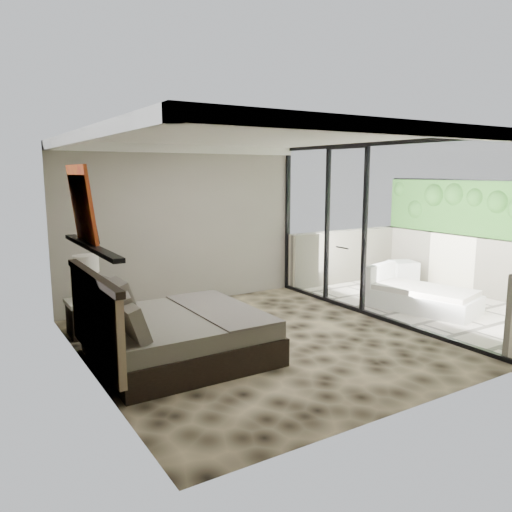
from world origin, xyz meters
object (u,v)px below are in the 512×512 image
bed (172,333)px  lounger (420,297)px  nightstand (88,316)px  table_lamp (86,272)px  ottoman (403,273)px

bed → lounger: bearing=-0.6°
bed → lounger: (4.53, -0.05, -0.12)m
nightstand → table_lamp: table_lamp is taller
bed → lounger: size_ratio=1.07×
ottoman → lounger: lounger is taller
bed → nightstand: (-0.66, 1.56, -0.07)m
ottoman → lounger: size_ratio=0.26×
nightstand → lounger: lounger is taller
bed → ottoman: bearing=13.7°
ottoman → lounger: (-1.19, -1.45, -0.03)m
nightstand → ottoman: (6.39, -0.16, -0.02)m
bed → table_lamp: (-0.65, 1.53, 0.60)m
table_lamp → ottoman: bearing=-1.1°
nightstand → table_lamp: 0.67m
bed → table_lamp: table_lamp is taller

